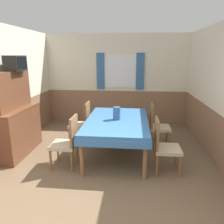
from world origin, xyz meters
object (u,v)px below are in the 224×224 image
object	(u,v)px
chair_left_near	(68,141)
chair_right_near	(163,145)
chair_right_far	(157,124)
tv	(15,63)
chair_left_far	(82,122)
vase	(117,113)
sideboard	(16,120)
dining_table	(117,124)

from	to	relation	value
chair_left_near	chair_right_near	size ratio (longest dim) A/B	1.00
chair_right_far	tv	world-z (taller)	tv
chair_left_far	tv	distance (m)	1.86
chair_right_far	vase	distance (m)	1.11
chair_right_near	vase	distance (m)	1.10
tv	vase	size ratio (longest dim) A/B	1.65
chair_left_far	chair_right_near	world-z (taller)	same
chair_left_near	sideboard	size ratio (longest dim) A/B	0.56
chair_right_far	vase	size ratio (longest dim) A/B	3.76
chair_right_near	vase	xyz separation A→B (m)	(-0.86, 0.57, 0.38)
tv	chair_left_far	bearing A→B (deg)	25.91
sideboard	tv	distance (m)	1.13
chair_right_far	chair_left_near	distance (m)	2.05
chair_right_far	chair_left_near	size ratio (longest dim) A/B	1.00
chair_left_near	chair_right_near	distance (m)	1.69
dining_table	chair_left_far	distance (m)	1.04
chair_right_near	sideboard	xyz separation A→B (m)	(-2.90, 0.46, 0.22)
chair_right_near	vase	world-z (taller)	vase
chair_right_far	tv	size ratio (longest dim) A/B	2.27
tv	vase	bearing A→B (deg)	-0.66
chair_right_far	chair_left_far	bearing A→B (deg)	-90.00
chair_right_far	chair_left_near	xyz separation A→B (m)	(-1.69, -1.16, 0.00)
chair_right_far	tv	bearing A→B (deg)	-78.83
dining_table	vase	size ratio (longest dim) A/B	7.76
chair_left_far	chair_right_near	distance (m)	2.05
chair_left_far	sideboard	size ratio (longest dim) A/B	0.56
chair_right_near	tv	xyz separation A→B (m)	(-2.85, 0.60, 1.34)
chair_right_near	sideboard	bearing A→B (deg)	-98.97
chair_right_far	chair_left_near	world-z (taller)	same
chair_right_far	vase	xyz separation A→B (m)	(-0.86, -0.59, 0.38)
chair_left_far	vase	xyz separation A→B (m)	(0.84, -0.59, 0.38)
chair_right_near	sideboard	distance (m)	2.94
tv	chair_right_far	bearing A→B (deg)	11.17
chair_right_near	vase	size ratio (longest dim) A/B	3.76
chair_left_near	chair_right_near	world-z (taller)	same
chair_left_far	sideboard	distance (m)	1.41
tv	dining_table	bearing A→B (deg)	-0.49
dining_table	chair_right_near	xyz separation A→B (m)	(0.85, -0.58, -0.15)
chair_right_far	sideboard	world-z (taller)	sideboard
dining_table	chair_right_far	world-z (taller)	chair_right_far
tv	vase	distance (m)	2.21
chair_left_near	vase	distance (m)	1.08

